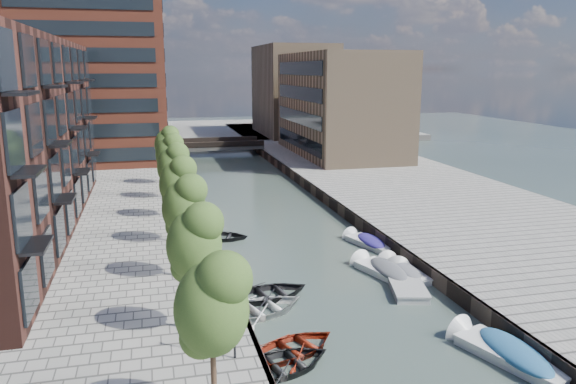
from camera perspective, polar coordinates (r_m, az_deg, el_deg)
name	(u,v)px	position (r m, az deg, el deg)	size (l,w,h in m)	color
water	(258,201)	(55.78, -3.02, -0.90)	(300.00, 300.00, 0.00)	#38473F
quay_right	(407,188)	(60.67, 11.98, 0.41)	(20.00, 140.00, 1.00)	gray
quay_wall_left	(196,199)	(54.87, -9.29, -0.74)	(0.25, 140.00, 1.00)	#332823
quay_wall_right	(317,193)	(57.10, 3.00, -0.08)	(0.25, 140.00, 1.00)	#332823
far_closure	(201,132)	(114.44, -8.78, 6.07)	(80.00, 40.00, 1.00)	gray
apartment_block	(7,138)	(44.67, -26.61, 4.90)	(8.00, 38.00, 14.00)	#331813
tower	(90,44)	(78.68, -19.48, 14.03)	(18.00, 18.00, 30.00)	brown
tan_block_near	(340,104)	(79.89, 5.31, 8.89)	(12.00, 25.00, 14.00)	#907458
tan_block_far	(294,90)	(104.72, 0.58, 10.31)	(12.00, 20.00, 16.00)	#907458
bridge	(219,145)	(86.68, -7.07, 4.73)	(13.00, 6.00, 1.30)	gray
tree_0	(211,302)	(18.95, -7.78, -11.05)	(2.50, 2.50, 5.95)	#382619
tree_1	(194,241)	(25.51, -9.52, -4.89)	(2.50, 2.50, 5.95)	#382619
tree_2	(184,205)	(32.25, -10.52, -1.27)	(2.50, 2.50, 5.95)	#382619
tree_3	(177,181)	(39.08, -11.18, 1.09)	(2.50, 2.50, 5.95)	#382619
tree_4	(173,165)	(45.97, -11.63, 2.74)	(2.50, 2.50, 5.95)	#382619
tree_5	(169,152)	(52.88, -11.97, 3.97)	(2.50, 2.50, 5.95)	#382619
tree_6	(167,143)	(59.82, -12.23, 4.91)	(2.50, 2.50, 5.95)	#382619
lamp_0	(234,302)	(23.45, -5.53, -11.03)	(0.24, 0.24, 4.12)	black
lamp_1	(199,209)	(38.58, -9.06, -1.71)	(0.24, 0.24, 4.12)	black
lamp_2	(184,169)	(54.21, -10.56, 2.31)	(0.24, 0.24, 4.12)	black
sloop_0	(282,370)	(25.60, -0.65, -17.64)	(3.40, 4.76, 0.99)	black
sloop_1	(269,298)	(32.69, -1.98, -10.69)	(3.47, 4.86, 1.01)	black
sloop_2	(295,352)	(27.00, 0.76, -15.93)	(3.19, 4.47, 0.93)	maroon
sloop_3	(261,314)	(30.75, -2.81, -12.24)	(3.65, 5.12, 1.06)	silver
sloop_4	(219,239)	(43.61, -7.02, -4.79)	(3.19, 4.47, 0.93)	black
motorboat_0	(504,352)	(28.26, 21.05, -14.92)	(3.74, 6.09, 1.92)	white
motorboat_1	(401,270)	(37.07, 11.41, -7.77)	(1.78, 4.72, 1.55)	silver
motorboat_2	(403,282)	(35.39, 11.61, -8.91)	(3.23, 5.81, 1.84)	#AEADAC
motorboat_3	(367,242)	(42.40, 8.04, -5.05)	(2.96, 4.93, 1.55)	white
motorboat_4	(383,270)	(36.73, 9.62, -7.85)	(3.32, 5.53, 1.74)	white
car	(311,152)	(77.29, 2.40, 4.05)	(1.43, 3.56, 1.21)	silver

